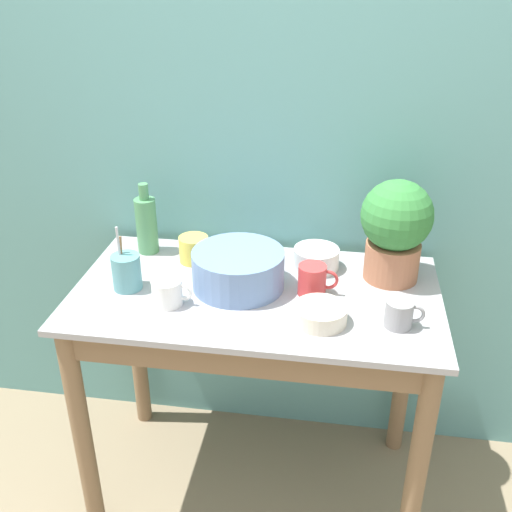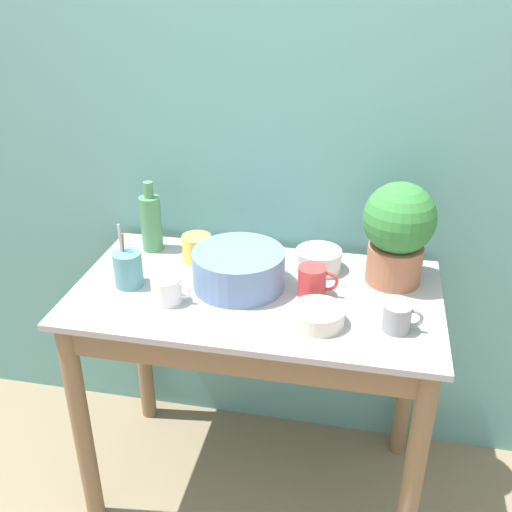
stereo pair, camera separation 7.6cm
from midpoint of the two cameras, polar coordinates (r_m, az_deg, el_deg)
The scene contains 12 objects.
wall_back at distance 2.03m, azimuth 0.51°, elevation 11.26°, with size 6.00×0.05×2.40m.
counter_table at distance 1.93m, azimuth -1.24°, elevation -8.33°, with size 1.13×0.62×0.82m.
potted_plant at distance 1.88m, azimuth 12.03°, elevation 2.70°, with size 0.22×0.22×0.33m.
bowl_wash_large at distance 1.85m, azimuth -2.88°, elevation -1.29°, with size 0.29×0.29×0.12m.
bottle_tall at distance 2.08m, azimuth -11.42°, elevation 3.00°, with size 0.07×0.07×0.25m.
mug_grey at distance 1.70m, azimuth 12.29°, elevation -5.43°, with size 0.11×0.08×0.08m.
mug_red at distance 1.82m, azimuth 4.25°, elevation -2.30°, with size 0.12×0.09×0.10m.
mug_yellow at distance 2.02m, azimuth -6.96°, elevation 0.64°, with size 0.13×0.10×0.09m.
mug_white at distance 1.79m, azimuth -9.61°, elevation -3.43°, with size 0.12×0.09×0.08m.
bowl_small_cream at distance 1.70m, azimuth 4.87°, elevation -5.56°, with size 0.15×0.15×0.05m.
bowl_small_enamel_white at distance 1.97m, azimuth 4.65°, elevation -0.23°, with size 0.15×0.15×0.07m.
utensil_cup at distance 1.89m, azimuth -13.37°, elevation -1.48°, with size 0.09×0.09×0.21m.
Camera 1 is at (0.24, -1.26, 1.77)m, focal length 42.00 mm.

